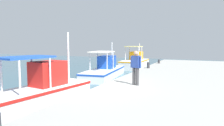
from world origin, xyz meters
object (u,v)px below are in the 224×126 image
Objects in this scene: fishing_boat_third at (105,70)px; fisherman_standing at (136,66)px; mooring_bollard_second at (148,65)px; mooring_bollard_third at (159,61)px; fishing_boat_second at (39,93)px; fishing_boat_fourth at (135,62)px.

fishing_boat_third is 7.61m from fisherman_standing.
fishing_boat_third is 3.80m from mooring_bollard_second.
fishing_boat_third is at bearing 149.76° from mooring_bollard_third.
mooring_bollard_second is 1.22× the size of mooring_bollard_third.
fishing_boat_second is 15.14m from mooring_bollard_third.
fishing_boat_fourth is (16.10, 0.70, -0.02)m from fishing_boat_second.
mooring_bollard_third is at bearing -30.24° from fishing_boat_third.
fishing_boat_second reaches higher than fisherman_standing.
fishing_boat_second is 13.30× the size of mooring_bollard_third.
fishing_boat_fourth is at bearing 17.86° from fisherman_standing.
fishing_boat_fourth is (7.14, -0.47, 0.10)m from fishing_boat_third.
mooring_bollard_third is at bearing 5.61° from fisherman_standing.
mooring_bollard_second is at bearing -12.67° from fishing_boat_second.
mooring_bollard_third is at bearing -8.86° from fishing_boat_second.
fisherman_standing is 4.19× the size of mooring_bollard_third.
fishing_boat_third reaches higher than fishing_boat_fourth.
fishing_boat_fourth is 6.50m from mooring_bollard_second.
mooring_bollard_second is (10.37, -2.33, 0.34)m from fishing_boat_second.
fishing_boat_third is 1.26× the size of fishing_boat_fourth.
fishing_boat_third is 13.12× the size of mooring_bollard_second.
fishing_boat_third is at bearing 176.26° from fishing_boat_fourth.
mooring_bollard_third is (-1.14, -3.03, 0.31)m from fishing_boat_fourth.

